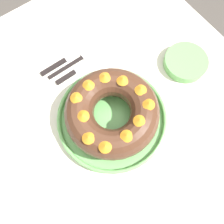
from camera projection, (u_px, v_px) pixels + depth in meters
name	position (u px, v px, depth m)	size (l,w,h in m)	color
ground_plane	(107.00, 155.00, 1.43)	(8.00, 8.00, 0.00)	#4C4742
dining_table	(102.00, 131.00, 0.80)	(1.17, 1.14, 0.76)	silver
serving_dish	(112.00, 118.00, 0.70)	(0.35, 0.35, 0.03)	#6BB760
bundt_cake	(112.00, 112.00, 0.64)	(0.28, 0.28, 0.10)	#4C2D1E
fork	(76.00, 61.00, 0.78)	(0.02, 0.20, 0.01)	black
serving_knife	(65.00, 60.00, 0.78)	(0.02, 0.22, 0.01)	black
cake_knife	(74.00, 72.00, 0.77)	(0.02, 0.17, 0.01)	black
side_bowl	(186.00, 62.00, 0.77)	(0.15, 0.15, 0.03)	#6BB760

